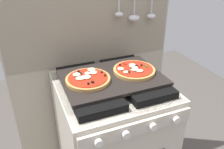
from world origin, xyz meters
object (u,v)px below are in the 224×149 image
(stove, at_px, (112,140))
(baking_tray, at_px, (112,77))
(pizza_left, at_px, (88,78))
(pizza_right, at_px, (134,70))

(stove, relative_size, baking_tray, 1.67)
(stove, bearing_deg, baking_tray, 90.00)
(baking_tray, relative_size, pizza_left, 2.29)
(stove, relative_size, pizza_left, 3.82)
(stove, height_order, baking_tray, baking_tray)
(pizza_right, bearing_deg, stove, -177.47)
(stove, bearing_deg, pizza_left, 177.26)
(stove, height_order, pizza_left, pizza_left)
(baking_tray, bearing_deg, pizza_right, 1.83)
(stove, xyz_separation_m, pizza_left, (-0.14, 0.01, 0.48))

